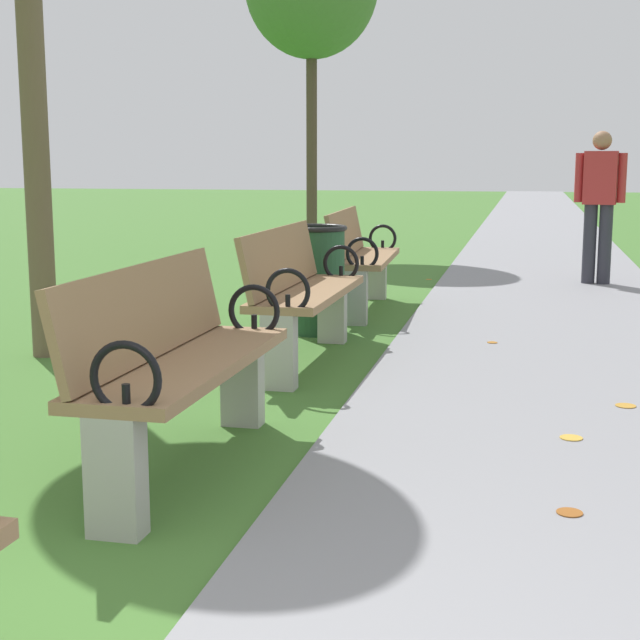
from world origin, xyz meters
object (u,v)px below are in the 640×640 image
object	(u,v)px
pedestrian_walking	(599,199)
park_bench_2	(177,361)
trash_bin	(316,279)
park_bench_3	(301,291)
park_bench_4	(361,257)

from	to	relation	value
pedestrian_walking	park_bench_2	bearing A→B (deg)	-107.83
park_bench_2	trash_bin	xyz separation A→B (m)	(-0.15, 3.37, -0.06)
park_bench_3	trash_bin	distance (m)	1.12
park_bench_2	park_bench_4	distance (m)	4.51
pedestrian_walking	park_bench_3	bearing A→B (deg)	-115.73
park_bench_2	park_bench_4	xyz separation A→B (m)	(0.00, 4.51, 0.00)
park_bench_3	pedestrian_walking	size ratio (longest dim) A/B	0.99
park_bench_2	park_bench_3	bearing A→B (deg)	90.00
park_bench_3	trash_bin	world-z (taller)	park_bench_3
park_bench_3	park_bench_4	world-z (taller)	same
park_bench_3	pedestrian_walking	xyz separation A→B (m)	(2.18, 4.52, 0.44)
park_bench_4	pedestrian_walking	size ratio (longest dim) A/B	1.00
park_bench_4	pedestrian_walking	bearing A→B (deg)	46.11
trash_bin	park_bench_3	bearing A→B (deg)	-82.45
pedestrian_walking	trash_bin	world-z (taller)	pedestrian_walking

